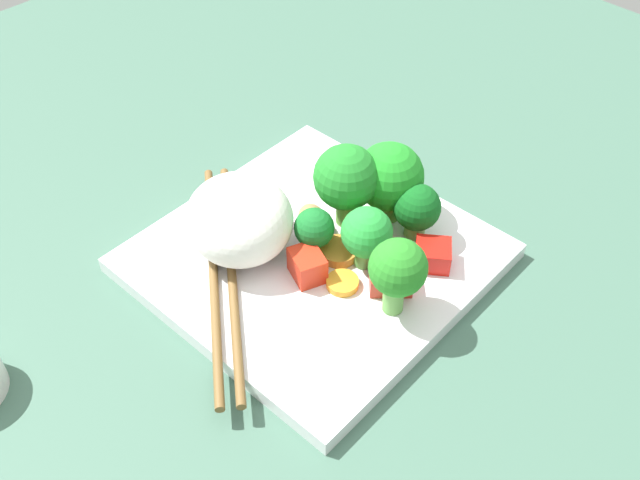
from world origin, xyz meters
TOP-DOWN VIEW (x-y plane):
  - ground_plane at (0.00, 0.00)cm, footprint 110.00×110.00cm
  - square_plate at (0.00, 0.00)cm, footprint 24.22×24.22cm
  - rice_mound at (3.58, -4.26)cm, footprint 10.72×10.97cm
  - broccoli_floret_0 at (-1.91, 3.49)cm, footprint 3.84×3.84cm
  - broccoli_floret_1 at (-6.82, 4.19)cm, footprint 3.66×3.66cm
  - broccoli_floret_2 at (-4.09, -0.64)cm, footprint 5.07×5.07cm
  - broccoli_floret_3 at (-0.04, 7.97)cm, footprint 4.08×4.08cm
  - broccoli_floret_4 at (0.45, -0.48)cm, footprint 3.05×3.05cm
  - broccoli_floret_5 at (-7.14, 1.04)cm, footprint 5.42×5.42cm
  - carrot_slice_0 at (-1.09, 1.50)cm, footprint 3.21×3.21cm
  - carrot_slice_1 at (-3.65, 4.95)cm, footprint 3.44×3.44cm
  - carrot_slice_2 at (-3.97, 2.41)cm, footprint 3.28×3.28cm
  - carrot_slice_3 at (0.98, 3.90)cm, footprint 2.52×2.52cm
  - pepper_chunk_0 at (-5.39, 7.10)cm, footprint 3.56×3.58cm
  - pepper_chunk_1 at (-1.61, 6.22)cm, footprint 4.21×4.21cm
  - pepper_chunk_2 at (2.07, 1.36)cm, footprint 2.98×3.27cm
  - chicken_piece_0 at (-1.57, -1.78)cm, footprint 3.12×3.58cm
  - chopstick_pair at (6.51, -3.09)cm, footprint 15.84×19.89cm

SIDE VIEW (x-z plane):
  - ground_plane at x=0.00cm, z-range -2.00..0.00cm
  - square_plate at x=0.00cm, z-range 0.00..1.30cm
  - carrot_slice_2 at x=-3.97cm, z-range 1.30..1.71cm
  - carrot_slice_3 at x=0.98cm, z-range 1.30..1.88cm
  - carrot_slice_1 at x=-3.65cm, z-range 1.30..1.91cm
  - chopstick_pair at x=6.51cm, z-range 1.30..1.97cm
  - carrot_slice_0 at x=-1.09cm, z-range 1.30..2.05cm
  - pepper_chunk_1 at x=-1.61cm, z-range 1.30..2.92cm
  - pepper_chunk_0 at x=-5.39cm, z-range 1.30..3.10cm
  - pepper_chunk_2 at x=2.07cm, z-range 1.30..3.48cm
  - chicken_piece_0 at x=-1.57cm, z-range 1.30..3.61cm
  - broccoli_floret_4 at x=0.45cm, z-range 1.72..5.82cm
  - broccoli_floret_1 at x=-6.82cm, z-range 1.66..6.43cm
  - broccoli_floret_0 at x=-1.91cm, z-range 1.72..6.90cm
  - rice_mound at x=3.58cm, z-range 1.30..7.34cm
  - broccoli_floret_5 at x=-7.14cm, z-range 1.76..8.37cm
  - broccoli_floret_3 at x=-0.04cm, z-range 2.14..8.49cm
  - broccoli_floret_2 at x=-4.09cm, z-range 2.15..9.37cm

